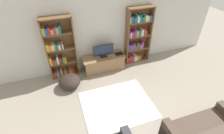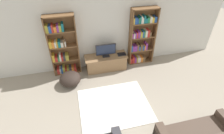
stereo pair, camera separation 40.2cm
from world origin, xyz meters
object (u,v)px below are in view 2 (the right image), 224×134
bookshelf_right (141,37)px  laptop (122,54)px  tv_stand (106,62)px  television (106,50)px  bookshelf_left (62,48)px  beanbag_ottoman (70,79)px

bookshelf_right → laptop: 0.91m
tv_stand → television: television is taller
television → laptop: size_ratio=2.36×
bookshelf_left → beanbag_ottoman: bookshelf_left is taller
bookshelf_left → beanbag_ottoman: size_ratio=3.05×
television → bookshelf_left: bearing=172.6°
bookshelf_left → bookshelf_right: same height
laptop → beanbag_ottoman: size_ratio=0.43×
laptop → tv_stand: bearing=176.9°
bookshelf_left → beanbag_ottoman: bearing=-81.4°
bookshelf_left → beanbag_ottoman: (0.11, -0.70, -0.77)m
laptop → beanbag_ottoman: bearing=-164.7°
tv_stand → television: 0.51m
bookshelf_right → television: size_ratio=2.98×
bookshelf_right → laptop: bearing=-165.7°
bookshelf_left → tv_stand: size_ratio=1.40×
television → laptop: bearing=-1.4°
bookshelf_right → television: (-1.31, -0.18, -0.23)m
tv_stand → laptop: laptop is taller
television → laptop: (0.56, -0.01, -0.24)m
tv_stand → bookshelf_right: bearing=7.0°
television → beanbag_ottoman: (-1.29, -0.52, -0.58)m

